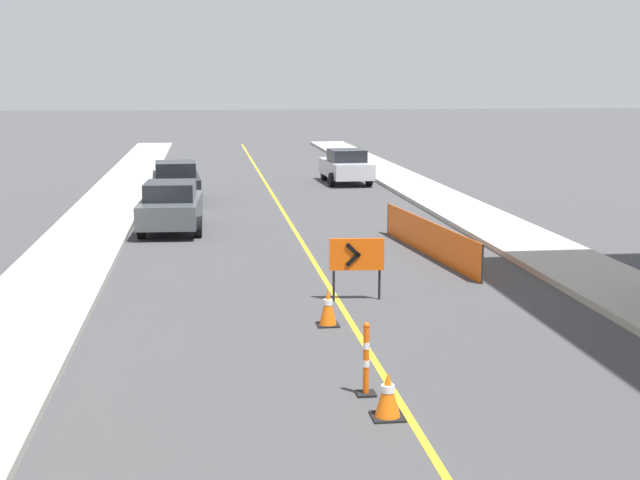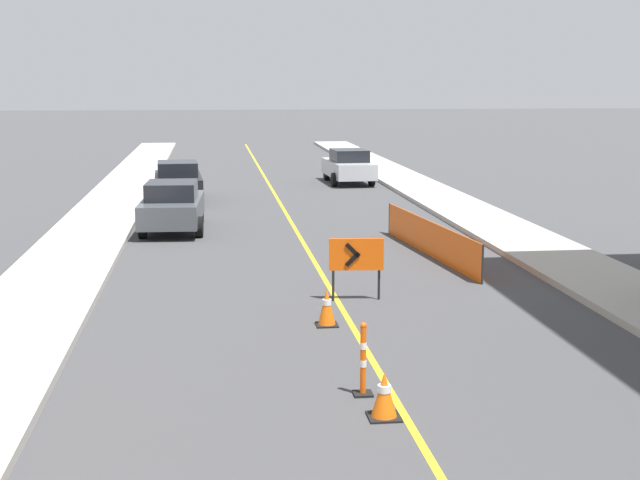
# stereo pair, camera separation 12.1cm
# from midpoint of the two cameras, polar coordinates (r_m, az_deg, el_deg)

# --- Properties ---
(lane_stripe) EXTENTS (0.12, 69.03, 0.01)m
(lane_stripe) POSITION_cam_midpoint_polar(r_m,az_deg,el_deg) (33.26, -2.25, 2.00)
(lane_stripe) COLOR gold
(lane_stripe) RESTS_ON ground_plane
(sidewalk_left) EXTENTS (2.49, 69.03, 0.16)m
(sidewalk_left) POSITION_cam_midpoint_polar(r_m,az_deg,el_deg) (33.34, -13.34, 1.89)
(sidewalk_left) COLOR #ADA89E
(sidewalk_left) RESTS_ON ground_plane
(sidewalk_right) EXTENTS (2.49, 69.03, 0.16)m
(sidewalk_right) POSITION_cam_midpoint_polar(r_m,az_deg,el_deg) (34.39, 8.50, 2.29)
(sidewalk_right) COLOR #ADA89E
(sidewalk_right) RESTS_ON ground_plane
(traffic_cone_third) EXTENTS (0.46, 0.46, 0.68)m
(traffic_cone_third) POSITION_cam_midpoint_polar(r_m,az_deg,el_deg) (12.83, 4.40, -9.87)
(traffic_cone_third) COLOR black
(traffic_cone_third) RESTS_ON ground_plane
(traffic_cone_fourth) EXTENTS (0.43, 0.43, 0.74)m
(traffic_cone_fourth) POSITION_cam_midpoint_polar(r_m,az_deg,el_deg) (17.42, 0.64, -4.33)
(traffic_cone_fourth) COLOR black
(traffic_cone_fourth) RESTS_ON ground_plane
(delineator_post_rear) EXTENTS (0.29, 0.29, 1.14)m
(delineator_post_rear) POSITION_cam_midpoint_polar(r_m,az_deg,el_deg) (13.65, 3.03, -7.93)
(delineator_post_rear) COLOR black
(delineator_post_rear) RESTS_ON ground_plane
(arrow_barricade_primary) EXTENTS (1.19, 0.17, 1.37)m
(arrow_barricade_primary) POSITION_cam_midpoint_polar(r_m,az_deg,el_deg) (19.30, 2.51, -1.08)
(arrow_barricade_primary) COLOR #EF560C
(arrow_barricade_primary) RESTS_ON ground_plane
(safety_mesh_fence) EXTENTS (0.80, 7.30, 0.95)m
(safety_mesh_fence) POSITION_cam_midpoint_polar(r_m,az_deg,el_deg) (24.55, 7.15, 0.12)
(safety_mesh_fence) COLOR #EF560C
(safety_mesh_fence) RESTS_ON ground_plane
(parked_car_curb_near) EXTENTS (2.01, 4.38, 1.59)m
(parked_car_curb_near) POSITION_cam_midpoint_polar(r_m,az_deg,el_deg) (28.67, -9.32, 2.16)
(parked_car_curb_near) COLOR #474C51
(parked_car_curb_near) RESTS_ON ground_plane
(parked_car_curb_mid) EXTENTS (2.02, 4.39, 1.59)m
(parked_car_curb_mid) POSITION_cam_midpoint_polar(r_m,az_deg,el_deg) (35.76, -8.98, 3.74)
(parked_car_curb_mid) COLOR black
(parked_car_curb_mid) RESTS_ON ground_plane
(parked_car_curb_far) EXTENTS (2.03, 4.39, 1.59)m
(parked_car_curb_far) POSITION_cam_midpoint_polar(r_m,az_deg,el_deg) (41.60, 1.93, 4.75)
(parked_car_curb_far) COLOR #B7B7BC
(parked_car_curb_far) RESTS_ON ground_plane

